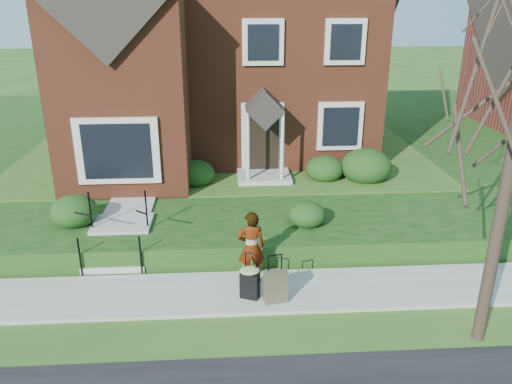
{
  "coord_description": "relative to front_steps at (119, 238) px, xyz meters",
  "views": [
    {
      "loc": [
        0.05,
        -8.94,
        5.69
      ],
      "look_at": [
        0.74,
        2.0,
        1.5
      ],
      "focal_mm": 35.0,
      "sensor_mm": 36.0,
      "label": 1
    }
  ],
  "objects": [
    {
      "name": "foundation_shrubs",
      "position": [
        2.75,
        2.83,
        0.59
      ],
      "size": [
        9.72,
        4.34,
        1.07
      ],
      "color": "black",
      "rests_on": "terrace"
    },
    {
      "name": "terrace",
      "position": [
        6.5,
        9.06,
        -0.17
      ],
      "size": [
        44.0,
        20.0,
        0.6
      ],
      "primitive_type": "cube",
      "color": "#12350E",
      "rests_on": "ground"
    },
    {
      "name": "suitcase_black",
      "position": [
        2.98,
        -2.1,
        -0.01
      ],
      "size": [
        0.51,
        0.47,
        0.99
      ],
      "rotation": [
        0.0,
        0.0,
        -0.4
      ],
      "color": "black",
      "rests_on": "sidewalk"
    },
    {
      "name": "woman",
      "position": [
        3.04,
        -1.46,
        0.41
      ],
      "size": [
        0.62,
        0.43,
        1.6
      ],
      "primitive_type": "imported",
      "rotation": [
        0.0,
        0.0,
        3.23
      ],
      "color": "#999999",
      "rests_on": "sidewalk"
    },
    {
      "name": "sidewalk",
      "position": [
        2.5,
        -1.84,
        -0.43
      ],
      "size": [
        60.0,
        1.6,
        0.08
      ],
      "primitive_type": "cube",
      "color": "#9E9B93",
      "rests_on": "ground"
    },
    {
      "name": "front_steps",
      "position": [
        0.0,
        0.0,
        0.0
      ],
      "size": [
        1.4,
        2.02,
        1.5
      ],
      "color": "#9E9B93",
      "rests_on": "ground"
    },
    {
      "name": "ground",
      "position": [
        2.5,
        -1.84,
        -0.47
      ],
      "size": [
        120.0,
        120.0,
        0.0
      ],
      "primitive_type": "plane",
      "color": "#2D5119",
      "rests_on": "ground"
    },
    {
      "name": "walkway",
      "position": [
        0.0,
        3.16,
        0.16
      ],
      "size": [
        1.2,
        6.0,
        0.06
      ],
      "primitive_type": "cube",
      "color": "#9E9B93",
      "rests_on": "terrace"
    },
    {
      "name": "suitcase_olive",
      "position": [
        3.48,
        -2.26,
        -0.06
      ],
      "size": [
        0.5,
        0.35,
        1.0
      ],
      "rotation": [
        0.0,
        0.0,
        0.2
      ],
      "color": "#4A4831",
      "rests_on": "sidewalk"
    },
    {
      "name": "main_house",
      "position": [
        2.29,
        7.76,
        4.79
      ],
      "size": [
        10.4,
        10.2,
        9.4
      ],
      "color": "brown",
      "rests_on": "terrace"
    }
  ]
}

